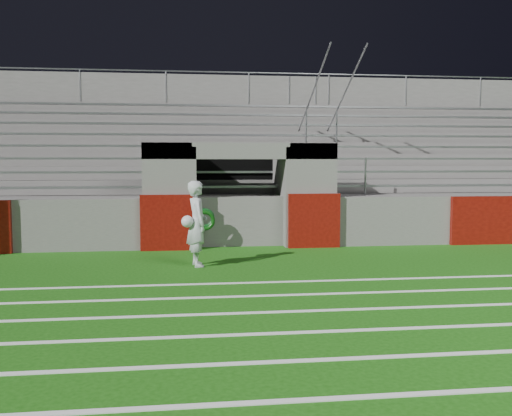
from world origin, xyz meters
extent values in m
plane|color=#16500D|center=(0.00, 0.00, 0.00)|extent=(90.00, 90.00, 0.00)
cube|color=white|center=(0.00, -6.00, 0.01)|extent=(28.00, 0.09, 0.01)
cube|color=white|center=(0.00, -5.00, 0.01)|extent=(28.00, 0.09, 0.01)
cube|color=white|center=(0.00, -4.00, 0.01)|extent=(28.00, 0.09, 0.01)
cube|color=white|center=(0.00, -3.00, 0.01)|extent=(28.00, 0.09, 0.01)
cube|color=white|center=(0.00, -2.00, 0.01)|extent=(28.00, 0.09, 0.01)
cube|color=white|center=(0.00, -1.00, 0.01)|extent=(28.00, 0.09, 0.01)
cube|color=#5F5C5A|center=(-1.80, 3.50, 1.30)|extent=(1.20, 1.00, 2.60)
cube|color=#5F5C5A|center=(1.80, 3.50, 1.30)|extent=(1.20, 1.00, 2.60)
cube|color=black|center=(0.00, 5.20, 1.25)|extent=(2.60, 0.20, 2.50)
cube|color=#5F5C5A|center=(-1.15, 4.10, 1.25)|extent=(0.10, 2.20, 2.50)
cube|color=#5F5C5A|center=(1.15, 4.10, 1.25)|extent=(0.10, 2.20, 2.50)
cube|color=#5F5C5A|center=(0.00, 3.50, 2.40)|extent=(4.80, 1.00, 0.40)
cube|color=#5F5C5A|center=(0.00, 7.35, 1.15)|extent=(26.00, 8.00, 0.20)
cube|color=#5F5C5A|center=(0.00, 7.35, 0.53)|extent=(26.00, 8.00, 1.05)
cube|color=#530B07|center=(-1.80, 2.94, 0.68)|extent=(1.30, 0.15, 1.35)
cube|color=#530B07|center=(1.80, 2.94, 0.68)|extent=(1.30, 0.15, 1.35)
cube|color=#530B07|center=(6.50, 2.94, 0.62)|extent=(2.20, 0.15, 1.25)
cube|color=gray|center=(0.00, 4.43, 1.47)|extent=(23.00, 0.28, 0.06)
cube|color=#5F5C5A|center=(0.00, 5.28, 1.44)|extent=(24.00, 0.75, 0.38)
cube|color=gray|center=(0.00, 5.18, 1.85)|extent=(23.00, 0.28, 0.06)
cube|color=#5F5C5A|center=(0.00, 6.03, 1.63)|extent=(24.00, 0.75, 0.76)
cube|color=gray|center=(0.00, 5.93, 2.23)|extent=(23.00, 0.28, 0.06)
cube|color=#5F5C5A|center=(0.00, 6.78, 1.82)|extent=(24.00, 0.75, 1.14)
cube|color=gray|center=(0.00, 6.68, 2.61)|extent=(23.00, 0.28, 0.06)
cube|color=#5F5C5A|center=(0.00, 7.53, 2.01)|extent=(24.00, 0.75, 1.52)
cube|color=gray|center=(0.00, 7.43, 2.99)|extent=(23.00, 0.28, 0.06)
cube|color=#5F5C5A|center=(0.00, 8.28, 2.20)|extent=(24.00, 0.75, 1.90)
cube|color=gray|center=(0.00, 8.18, 3.37)|extent=(23.00, 0.28, 0.06)
cube|color=#5F5C5A|center=(0.00, 9.03, 2.39)|extent=(24.00, 0.75, 2.28)
cube|color=gray|center=(0.00, 8.93, 3.75)|extent=(23.00, 0.28, 0.06)
cube|color=#5F5C5A|center=(0.00, 9.78, 2.58)|extent=(24.00, 0.75, 2.66)
cube|color=gray|center=(0.00, 9.68, 4.13)|extent=(23.00, 0.28, 0.06)
cube|color=#5F5C5A|center=(0.00, 10.45, 2.65)|extent=(26.00, 0.60, 5.29)
cylinder|color=#A5A8AD|center=(2.50, 4.15, 1.75)|extent=(0.05, 0.05, 1.00)
cylinder|color=#A5A8AD|center=(2.50, 7.15, 3.27)|extent=(0.05, 0.05, 1.00)
cylinder|color=#A5A8AD|center=(2.50, 10.15, 4.79)|extent=(0.05, 0.05, 1.00)
cylinder|color=#A5A8AD|center=(2.50, 7.15, 3.77)|extent=(0.05, 6.02, 3.08)
cylinder|color=#A5A8AD|center=(3.50, 4.15, 1.75)|extent=(0.05, 0.05, 1.00)
cylinder|color=#A5A8AD|center=(3.50, 7.15, 3.27)|extent=(0.05, 0.05, 1.00)
cylinder|color=#A5A8AD|center=(3.50, 10.15, 4.79)|extent=(0.05, 0.05, 1.00)
cylinder|color=#A5A8AD|center=(3.50, 7.15, 3.77)|extent=(0.05, 6.02, 3.08)
cylinder|color=#A5A8AD|center=(-5.00, 10.15, 4.84)|extent=(0.05, 0.05, 1.10)
cylinder|color=#A5A8AD|center=(-2.00, 10.15, 4.84)|extent=(0.05, 0.05, 1.10)
cylinder|color=#A5A8AD|center=(1.00, 10.15, 4.84)|extent=(0.05, 0.05, 1.10)
cylinder|color=#A5A8AD|center=(4.00, 10.15, 4.84)|extent=(0.05, 0.05, 1.10)
cylinder|color=#A5A8AD|center=(7.00, 10.15, 4.84)|extent=(0.05, 0.05, 1.10)
cylinder|color=#A5A8AD|center=(10.00, 10.15, 4.84)|extent=(0.05, 0.05, 1.10)
cylinder|color=#A5A8AD|center=(0.00, 10.15, 5.39)|extent=(24.00, 0.05, 0.05)
imported|color=silver|center=(-1.14, 0.79, 0.88)|extent=(0.53, 0.71, 1.75)
sphere|color=white|center=(-1.34, 0.68, 0.93)|extent=(0.24, 0.24, 0.24)
torus|color=#0C3F15|center=(-0.91, 2.95, 0.77)|extent=(0.48, 0.09, 0.48)
torus|color=#0C3E0C|center=(-0.91, 2.90, 0.72)|extent=(0.49, 0.09, 0.49)
camera|label=1|loc=(-1.41, -10.85, 2.14)|focal=40.00mm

